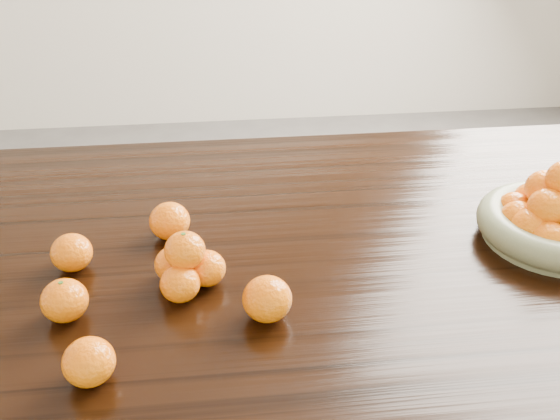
{
  "coord_description": "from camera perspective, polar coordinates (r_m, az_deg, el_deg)",
  "views": [
    {
      "loc": [
        -0.15,
        -1.01,
        1.41
      ],
      "look_at": [
        -0.04,
        -0.02,
        0.83
      ],
      "focal_mm": 40.0,
      "sensor_mm": 36.0,
      "label": 1
    }
  ],
  "objects": [
    {
      "name": "loose_orange_1",
      "position": [
        0.94,
        -17.07,
        -13.13
      ],
      "size": [
        0.07,
        0.07,
        0.07
      ],
      "primitive_type": "ellipsoid",
      "color": "orange",
      "rests_on": "dining_table"
    },
    {
      "name": "dining_table",
      "position": [
        1.27,
        1.89,
        -6.08
      ],
      "size": [
        2.0,
        1.0,
        0.75
      ],
      "color": "black",
      "rests_on": "ground"
    },
    {
      "name": "orange_pyramid",
      "position": [
        1.08,
        -8.56,
        -5.11
      ],
      "size": [
        0.12,
        0.13,
        0.11
      ],
      "rotation": [
        0.0,
        0.0,
        -0.32
      ],
      "color": "orange",
      "rests_on": "dining_table"
    },
    {
      "name": "loose_orange_3",
      "position": [
        1.17,
        -18.51,
        -3.72
      ],
      "size": [
        0.07,
        0.07,
        0.07
      ],
      "primitive_type": "ellipsoid",
      "color": "orange",
      "rests_on": "dining_table"
    },
    {
      "name": "loose_orange_4",
      "position": [
        1.22,
        -10.05,
        -1.0
      ],
      "size": [
        0.08,
        0.08,
        0.07
      ],
      "primitive_type": "ellipsoid",
      "color": "orange",
      "rests_on": "dining_table"
    },
    {
      "name": "fruit_bowl",
      "position": [
        1.3,
        24.01,
        -0.74
      ],
      "size": [
        0.3,
        0.3,
        0.16
      ],
      "rotation": [
        0.0,
        0.0,
        -0.07
      ],
      "color": "gray",
      "rests_on": "dining_table"
    },
    {
      "name": "loose_orange_2",
      "position": [
        1.0,
        -1.18,
        -8.13
      ],
      "size": [
        0.08,
        0.08,
        0.07
      ],
      "primitive_type": "ellipsoid",
      "color": "orange",
      "rests_on": "dining_table"
    },
    {
      "name": "loose_orange_0",
      "position": [
        1.06,
        -19.1,
        -7.82
      ],
      "size": [
        0.08,
        0.08,
        0.07
      ],
      "primitive_type": "ellipsoid",
      "color": "orange",
      "rests_on": "dining_table"
    }
  ]
}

